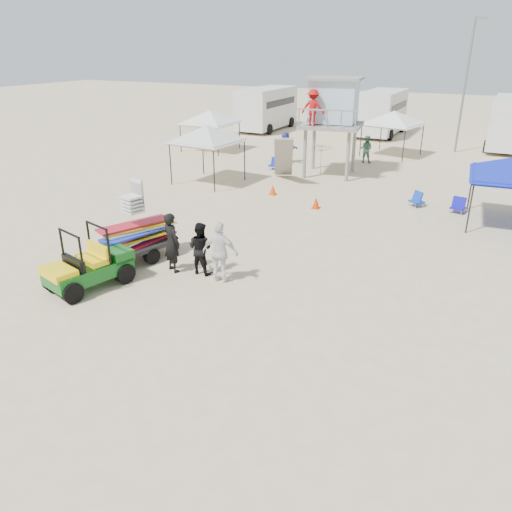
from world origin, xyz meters
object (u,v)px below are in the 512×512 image
at_px(man_left, 172,242).
at_px(lifeguard_tower, 332,105).
at_px(utility_cart, 86,261).
at_px(surf_trailer, 138,231).

distance_m(man_left, lifeguard_tower, 14.34).
bearing_deg(utility_cart, man_left, 53.21).
height_order(man_left, lifeguard_tower, lifeguard_tower).
bearing_deg(lifeguard_tower, utility_cart, -95.98).
relative_size(utility_cart, man_left, 1.36).
xyz_separation_m(utility_cart, surf_trailer, (0.00, 2.33, 0.13)).
xyz_separation_m(utility_cart, lifeguard_tower, (1.69, 16.13, 2.78)).
bearing_deg(lifeguard_tower, surf_trailer, -96.97).
xyz_separation_m(utility_cart, man_left, (1.52, 2.03, 0.11)).
relative_size(surf_trailer, lifeguard_tower, 0.56).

